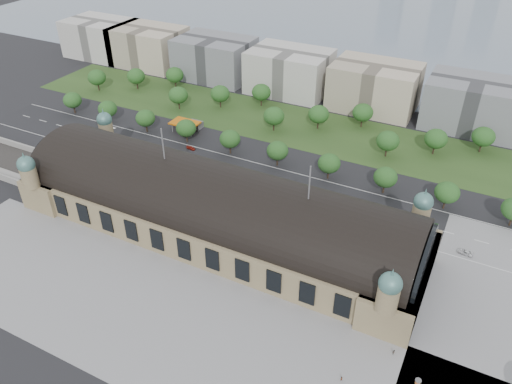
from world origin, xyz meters
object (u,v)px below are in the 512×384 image
at_px(parked_car_5, 150,173).
at_px(traffic_car_1, 91,132).
at_px(traffic_car_3, 191,148).
at_px(traffic_car_5, 326,196).
at_px(parked_car_0, 103,153).
at_px(parked_car_3, 125,160).
at_px(advertising_column, 417,384).
at_px(parked_car_2, 104,159).
at_px(traffic_car_4, 294,195).
at_px(bus_mid, 238,180).
at_px(parked_car_1, 127,160).
at_px(bus_west, 216,181).
at_px(traffic_car_2, 125,156).
at_px(petrol_station, 191,124).
at_px(bus_east, 302,206).
at_px(pedestrian_2, 394,352).
at_px(parked_car_4, 174,180).
at_px(traffic_car_6, 465,252).
at_px(parked_car_6, 158,175).
at_px(pedestrian_1, 342,379).
at_px(traffic_car_0, 81,136).

bearing_deg(parked_car_5, traffic_car_1, -131.17).
relative_size(traffic_car_3, traffic_car_5, 0.94).
height_order(parked_car_0, parked_car_5, parked_car_0).
bearing_deg(parked_car_3, traffic_car_3, 111.60).
relative_size(parked_car_0, advertising_column, 1.55).
bearing_deg(traffic_car_5, parked_car_2, 106.55).
relative_size(traffic_car_4, bus_mid, 0.41).
bearing_deg(traffic_car_5, traffic_car_4, 119.98).
bearing_deg(parked_car_5, traffic_car_4, 80.11).
bearing_deg(parked_car_1, bus_west, 53.87).
bearing_deg(traffic_car_1, traffic_car_2, -104.34).
bearing_deg(petrol_station, advertising_column, -36.13).
xyz_separation_m(parked_car_3, bus_east, (85.88, 2.00, 0.86)).
height_order(traffic_car_2, parked_car_0, parked_car_0).
bearing_deg(advertising_column, traffic_car_2, 157.62).
relative_size(parked_car_2, pedestrian_2, 2.93).
distance_m(parked_car_0, parked_car_2, 5.79).
bearing_deg(parked_car_4, parked_car_1, -130.60).
relative_size(parked_car_3, bus_east, 0.37).
distance_m(petrol_station, traffic_car_6, 142.28).
distance_m(traffic_car_3, traffic_car_5, 71.09).
xyz_separation_m(traffic_car_3, advertising_column, (122.37, -80.23, 0.96)).
distance_m(traffic_car_4, parked_car_2, 89.39).
height_order(petrol_station, parked_car_3, petrol_station).
bearing_deg(traffic_car_4, parked_car_5, -72.97).
relative_size(traffic_car_4, advertising_column, 1.47).
xyz_separation_m(parked_car_2, parked_car_4, (38.42, 0.00, 0.04)).
xyz_separation_m(traffic_car_1, traffic_car_4, (111.99, -4.71, 0.04)).
height_order(parked_car_3, bus_west, bus_west).
xyz_separation_m(parked_car_6, pedestrian_1, (103.37, -60.41, 0.04)).
bearing_deg(parked_car_4, bus_east, 63.51).
relative_size(traffic_car_6, bus_east, 0.47).
height_order(traffic_car_0, traffic_car_4, traffic_car_4).
xyz_separation_m(traffic_car_5, pedestrian_1, (33.78, -78.39, 0.01)).
bearing_deg(traffic_car_4, parked_car_2, -76.29).
xyz_separation_m(petrol_station, bus_east, (76.61, -38.28, -1.38)).
height_order(parked_car_2, bus_west, bus_west).
distance_m(traffic_car_4, parked_car_4, 51.67).
height_order(parked_car_1, pedestrian_2, pedestrian_2).
relative_size(parked_car_2, bus_west, 0.38).
xyz_separation_m(traffic_car_0, parked_car_0, (21.40, -8.56, 0.03)).
bearing_deg(parked_car_2, parked_car_1, 78.15).
bearing_deg(parked_car_2, traffic_car_5, 66.52).
bearing_deg(traffic_car_4, petrol_station, -108.60).
relative_size(traffic_car_0, pedestrian_2, 2.62).
bearing_deg(parked_car_2, traffic_car_1, -160.46).
bearing_deg(traffic_car_6, traffic_car_4, -88.09).
height_order(bus_west, pedestrian_1, bus_west).
bearing_deg(traffic_car_0, traffic_car_2, 75.59).
height_order(parked_car_1, parked_car_2, parked_car_1).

